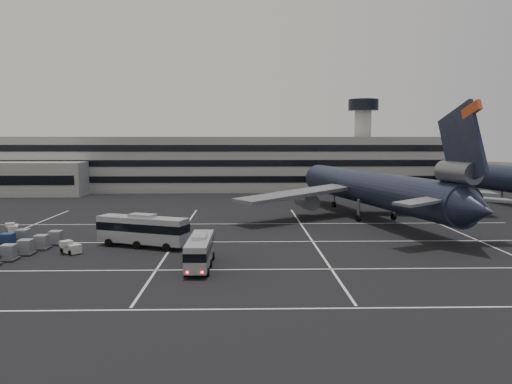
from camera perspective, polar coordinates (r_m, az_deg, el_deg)
ground at (r=61.60m, az=-4.19°, el=-6.47°), size 260.00×260.00×0.00m
lane_markings at (r=62.26m, az=-3.28°, el=-6.33°), size 90.00×55.62×0.01m
terminal at (r=131.50m, az=-4.00°, el=3.21°), size 125.00×26.00×24.00m
hills at (r=231.95m, az=2.31°, el=-0.28°), size 352.00×180.00×44.00m
trijet_main at (r=85.09m, az=13.17°, el=0.42°), size 46.24×57.17×18.08m
trijet_far at (r=116.57m, az=26.67°, el=1.50°), size 19.80×57.47×18.08m
bus_near at (r=52.55m, az=-6.44°, el=-6.57°), size 2.61×9.82×3.45m
bus_far at (r=63.48m, az=-12.83°, el=-4.15°), size 11.94×6.79×4.15m
tug_a at (r=79.55m, az=-26.01°, el=-3.74°), size 2.17×2.68×1.50m
tug_b at (r=62.56m, az=-20.33°, el=-5.98°), size 2.84×2.77×1.60m
uld_cluster at (r=65.47m, az=-26.48°, el=-5.58°), size 9.67×14.72×1.76m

